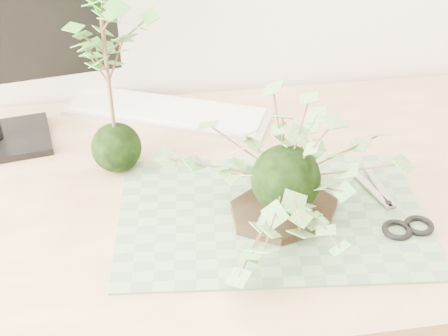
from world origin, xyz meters
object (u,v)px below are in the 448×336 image
Objects in this scene: desk at (208,227)px; ivy_kokedama at (288,151)px; maple_kokedama at (103,32)px; keyboard at (168,111)px.

desk is 4.08× the size of ivy_kokedama.
keyboard is at bearing 60.51° from maple_kokedama.
maple_kokedama is 0.33m from keyboard.
maple_kokedama reaches higher than desk.
ivy_kokedama is at bearing -34.61° from maple_kokedama.
ivy_kokedama is 0.41m from keyboard.
keyboard reaches higher than desk.
keyboard is at bearing 99.90° from desk.
maple_kokedama is at bearing 145.39° from ivy_kokedama.
ivy_kokedama is 0.90× the size of keyboard.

